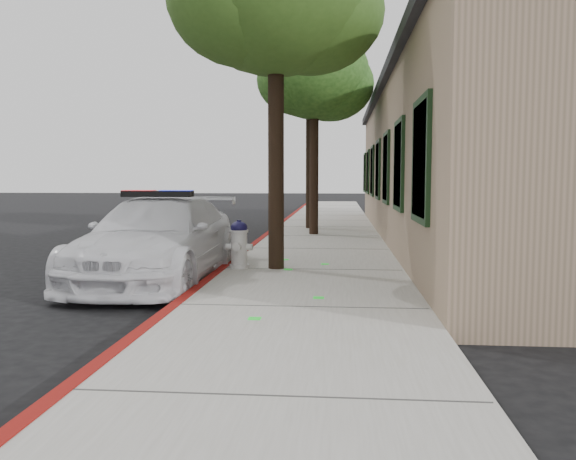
{
  "coord_description": "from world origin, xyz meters",
  "views": [
    {
      "loc": [
        2.09,
        -7.13,
        1.71
      ],
      "look_at": [
        1.2,
        3.08,
        0.82
      ],
      "focal_mm": 37.1,
      "sensor_mm": 36.0,
      "label": 1
    }
  ],
  "objects_px": {
    "street_tree_far": "(312,73)",
    "fire_hydrant": "(239,244)",
    "clapboard_building": "(516,162)",
    "police_car": "(158,239)",
    "street_tree_mid": "(315,78)"
  },
  "relations": [
    {
      "from": "street_tree_far",
      "to": "fire_hydrant",
      "type": "bearing_deg",
      "value": -95.98
    },
    {
      "from": "clapboard_building",
      "to": "fire_hydrant",
      "type": "relative_size",
      "value": 24.95
    },
    {
      "from": "street_tree_far",
      "to": "clapboard_building",
      "type": "bearing_deg",
      "value": -24.19
    },
    {
      "from": "fire_hydrant",
      "to": "street_tree_far",
      "type": "distance_m",
      "value": 9.51
    },
    {
      "from": "police_car",
      "to": "street_tree_far",
      "type": "xyz_separation_m",
      "value": [
        2.14,
        8.99,
        4.22
      ]
    },
    {
      "from": "clapboard_building",
      "to": "police_car",
      "type": "height_order",
      "value": "clapboard_building"
    },
    {
      "from": "police_car",
      "to": "street_tree_mid",
      "type": "xyz_separation_m",
      "value": [
        2.3,
        7.02,
        3.77
      ]
    },
    {
      "from": "fire_hydrant",
      "to": "clapboard_building",
      "type": "bearing_deg",
      "value": 46.26
    },
    {
      "from": "police_car",
      "to": "street_tree_mid",
      "type": "height_order",
      "value": "street_tree_mid"
    },
    {
      "from": "clapboard_building",
      "to": "fire_hydrant",
      "type": "bearing_deg",
      "value": -136.76
    },
    {
      "from": "fire_hydrant",
      "to": "street_tree_far",
      "type": "bearing_deg",
      "value": 87.05
    },
    {
      "from": "police_car",
      "to": "fire_hydrant",
      "type": "bearing_deg",
      "value": 26.2
    },
    {
      "from": "fire_hydrant",
      "to": "street_tree_mid",
      "type": "bearing_deg",
      "value": 83.84
    },
    {
      "from": "clapboard_building",
      "to": "fire_hydrant",
      "type": "distance_m",
      "value": 8.84
    },
    {
      "from": "fire_hydrant",
      "to": "street_tree_far",
      "type": "xyz_separation_m",
      "value": [
        0.88,
        8.42,
        4.35
      ]
    }
  ]
}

